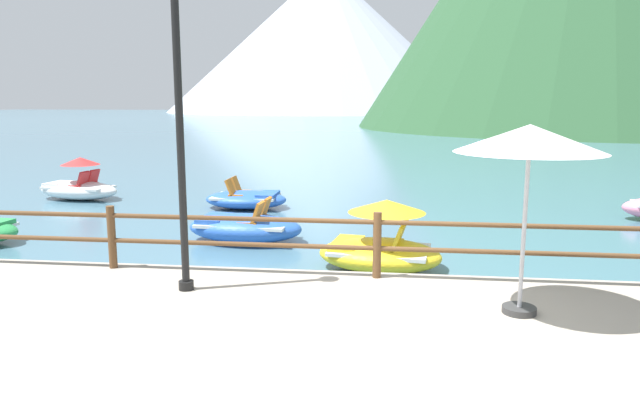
{
  "coord_description": "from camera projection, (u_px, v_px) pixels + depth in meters",
  "views": [
    {
      "loc": [
        0.17,
        -6.51,
        2.93
      ],
      "look_at": [
        -1.24,
        5.0,
        0.9
      ],
      "focal_mm": 32.71,
      "sensor_mm": 36.0,
      "label": 1
    }
  ],
  "objects": [
    {
      "name": "lamp_post",
      "position": [
        178.0,
        87.0,
        7.35
      ],
      "size": [
        0.28,
        0.28,
        4.46
      ],
      "color": "black",
      "rests_on": "promenade_dock"
    },
    {
      "name": "distant_peak",
      "position": [
        326.0,
        40.0,
        126.77
      ],
      "size": [
        68.67,
        68.67,
        30.99
      ],
      "primitive_type": "cone",
      "color": "#A8B2C1",
      "rests_on": "ground"
    },
    {
      "name": "dock_railing",
      "position": [
        377.0,
        238.0,
        8.24
      ],
      "size": [
        23.92,
        0.12,
        0.95
      ],
      "color": "brown",
      "rests_on": "promenade_dock"
    },
    {
      "name": "beach_umbrella",
      "position": [
        530.0,
        141.0,
        6.6
      ],
      "size": [
        1.7,
        1.7,
        2.24
      ],
      "color": "#B2B2B7",
      "rests_on": "promenade_dock"
    },
    {
      "name": "ground_plane",
      "position": [
        390.0,
        136.0,
        46.0
      ],
      "size": [
        200.0,
        200.0,
        0.0
      ],
      "primitive_type": "plane",
      "color": "#477084"
    },
    {
      "name": "pedal_boat_5",
      "position": [
        244.0,
        227.0,
        12.02
      ],
      "size": [
        2.48,
        1.47,
        0.9
      ],
      "color": "blue",
      "rests_on": "ground"
    },
    {
      "name": "pedal_boat_6",
      "position": [
        79.0,
        186.0,
        17.02
      ],
      "size": [
        2.62,
        1.53,
        1.25
      ],
      "color": "white",
      "rests_on": "ground"
    },
    {
      "name": "pedal_boat_4",
      "position": [
        380.0,
        246.0,
        10.0
      ],
      "size": [
        2.3,
        1.68,
        1.24
      ],
      "color": "yellow",
      "rests_on": "ground"
    },
    {
      "name": "pedal_boat_1",
      "position": [
        246.0,
        199.0,
        15.69
      ],
      "size": [
        2.21,
        1.41,
        0.83
      ],
      "color": "blue",
      "rests_on": "ground"
    }
  ]
}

